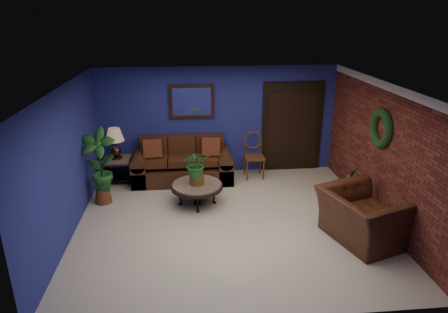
{
  "coord_description": "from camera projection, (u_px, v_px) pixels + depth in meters",
  "views": [
    {
      "loc": [
        -0.72,
        -6.43,
        3.66
      ],
      "look_at": [
        -0.05,
        0.55,
        1.08
      ],
      "focal_mm": 32.0,
      "sensor_mm": 36.0,
      "label": 1
    }
  ],
  "objects": [
    {
      "name": "armchair",
      "position": [
        363.0,
        217.0,
        6.63
      ],
      "size": [
        1.51,
        1.62,
        0.86
      ],
      "primitive_type": "imported",
      "rotation": [
        0.0,
        0.0,
        1.89
      ],
      "color": "#462514",
      "rests_on": "ground"
    },
    {
      "name": "wreath",
      "position": [
        381.0,
        128.0,
        7.03
      ],
      "size": [
        0.16,
        0.72,
        0.72
      ],
      "primitive_type": "torus",
      "rotation": [
        0.0,
        1.57,
        0.0
      ],
      "color": "black",
      "rests_on": "wall_right_brick"
    },
    {
      "name": "wall_right_brick",
      "position": [
        382.0,
        153.0,
        7.15
      ],
      "size": [
        0.04,
        5.0,
        2.5
      ],
      "primitive_type": "cube",
      "color": "maroon",
      "rests_on": "ground"
    },
    {
      "name": "wall_mirror",
      "position": [
        192.0,
        102.0,
        8.98
      ],
      "size": [
        1.02,
        0.06,
        0.77
      ],
      "primitive_type": "cube",
      "color": "#452918",
      "rests_on": "wall_back"
    },
    {
      "name": "sofa",
      "position": [
        183.0,
        166.0,
        9.09
      ],
      "size": [
        2.23,
        0.96,
        1.0
      ],
      "color": "#462514",
      "rests_on": "ground"
    },
    {
      "name": "side_chair",
      "position": [
        254.0,
        152.0,
        9.19
      ],
      "size": [
        0.45,
        0.45,
        1.04
      ],
      "rotation": [
        0.0,
        0.0,
        0.02
      ],
      "color": "#592D19",
      "rests_on": "ground"
    },
    {
      "name": "wall_back",
      "position": [
        218.0,
        121.0,
        9.24
      ],
      "size": [
        5.5,
        0.04,
        2.5
      ],
      "primitive_type": "cube",
      "color": "navy",
      "rests_on": "ground"
    },
    {
      "name": "coffee_table",
      "position": [
        197.0,
        187.0,
        7.88
      ],
      "size": [
        1.03,
        1.03,
        0.44
      ],
      "rotation": [
        0.0,
        0.0,
        0.12
      ],
      "color": "#4D4843",
      "rests_on": "ground"
    },
    {
      "name": "closet_door",
      "position": [
        292.0,
        127.0,
        9.44
      ],
      "size": [
        1.44,
        0.06,
        2.18
      ],
      "primitive_type": "cube",
      "color": "black",
      "rests_on": "wall_back"
    },
    {
      "name": "wall_left",
      "position": [
        66.0,
        164.0,
        6.66
      ],
      "size": [
        0.04,
        5.0,
        2.5
      ],
      "primitive_type": "cube",
      "color": "navy",
      "rests_on": "ground"
    },
    {
      "name": "ceiling",
      "position": [
        230.0,
        86.0,
        6.47
      ],
      "size": [
        5.5,
        5.0,
        0.02
      ],
      "primitive_type": "cube",
      "color": "silver",
      "rests_on": "wall_back"
    },
    {
      "name": "floor_plant",
      "position": [
        347.0,
        186.0,
        7.8
      ],
      "size": [
        0.44,
        0.38,
        0.84
      ],
      "color": "brown",
      "rests_on": "ground"
    },
    {
      "name": "tall_plant",
      "position": [
        100.0,
        164.0,
        7.8
      ],
      "size": [
        0.74,
        0.56,
        1.54
      ],
      "color": "brown",
      "rests_on": "ground"
    },
    {
      "name": "table_lamp",
      "position": [
        115.0,
        140.0,
        8.7
      ],
      "size": [
        0.4,
        0.4,
        0.67
      ],
      "color": "#452918",
      "rests_on": "end_table"
    },
    {
      "name": "crown_molding",
      "position": [
        390.0,
        88.0,
        6.74
      ],
      "size": [
        0.03,
        5.0,
        0.14
      ],
      "primitive_type": "cube",
      "color": "white",
      "rests_on": "wall_right_brick"
    },
    {
      "name": "end_table",
      "position": [
        117.0,
        164.0,
        8.89
      ],
      "size": [
        0.62,
        0.62,
        0.57
      ],
      "color": "#4D4843",
      "rests_on": "ground"
    },
    {
      "name": "floor",
      "position": [
        230.0,
        222.0,
        7.33
      ],
      "size": [
        5.5,
        5.5,
        0.0
      ],
      "primitive_type": "plane",
      "color": "beige",
      "rests_on": "ground"
    },
    {
      "name": "coffee_plant",
      "position": [
        196.0,
        165.0,
        7.72
      ],
      "size": [
        0.57,
        0.51,
        0.71
      ],
      "color": "brown",
      "rests_on": "coffee_table"
    }
  ]
}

